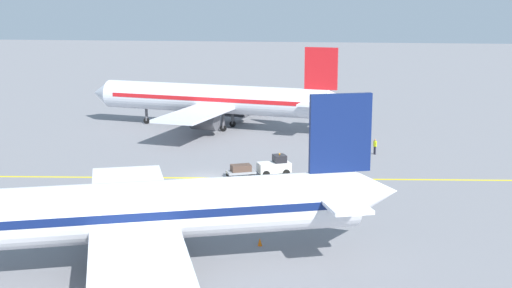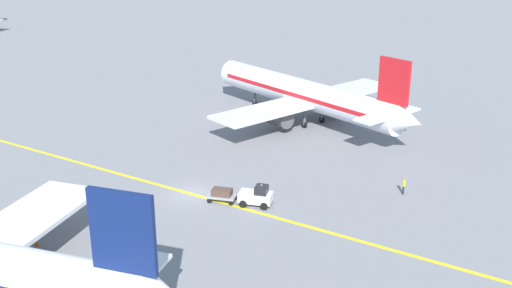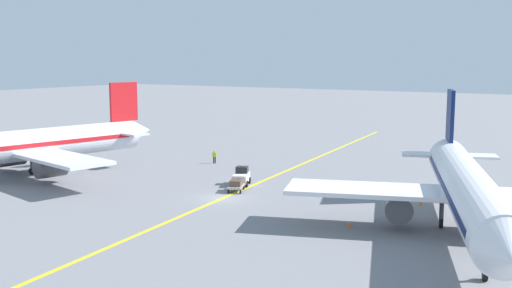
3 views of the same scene
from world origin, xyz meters
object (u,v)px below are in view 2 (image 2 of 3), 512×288
baggage_cart_trailing (222,194)px  traffic_cone_near_nose (37,243)px  airplane_adjacent_stand (305,95)px  ground_crew_worker (404,185)px  baggage_tug_white (257,196)px

baggage_cart_trailing → traffic_cone_near_nose: 16.55m
airplane_adjacent_stand → ground_crew_worker: size_ratio=21.00×
baggage_tug_white → baggage_cart_trailing: size_ratio=1.14×
baggage_tug_white → traffic_cone_near_nose: bearing=150.3°
airplane_adjacent_stand → traffic_cone_near_nose: airplane_adjacent_stand is taller
ground_crew_worker → traffic_cone_near_nose: (-26.98, 19.04, -0.63)m
baggage_cart_trailing → traffic_cone_near_nose: bearing=157.2°
baggage_tug_white → baggage_cart_trailing: baggage_tug_white is taller
baggage_cart_trailing → traffic_cone_near_nose: (-15.25, 6.40, -0.49)m
baggage_tug_white → traffic_cone_near_nose: baggage_tug_white is taller
airplane_adjacent_stand → baggage_tug_white: size_ratio=10.53×
airplane_adjacent_stand → baggage_tug_white: 25.34m
traffic_cone_near_nose → baggage_tug_white: bearing=-29.7°
airplane_adjacent_stand → traffic_cone_near_nose: 39.86m
ground_crew_worker → baggage_cart_trailing: bearing=132.9°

